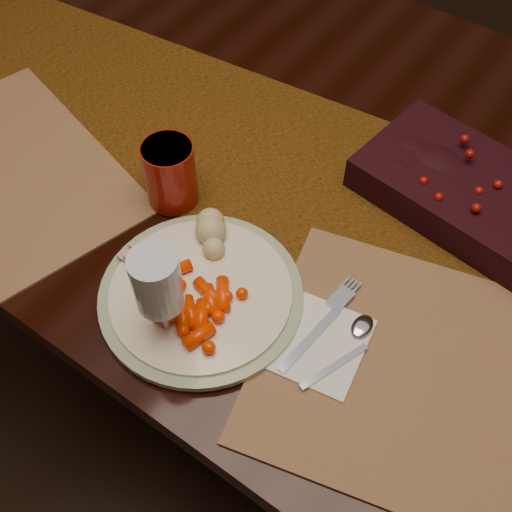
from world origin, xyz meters
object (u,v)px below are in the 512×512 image
Objects in this scene: turkey_shreds at (142,261)px; wine_glass at (161,300)px; napkin at (321,344)px; dinner_plate at (201,294)px; baby_carrots at (188,298)px; centerpiece at (483,196)px; red_cup at (170,174)px; dining_table at (316,291)px; placemat_main at (449,384)px; mashed_potatoes at (213,233)px.

turkey_shreds is 0.13m from wine_glass.
turkey_shreds is 0.48× the size of napkin.
dinner_plate is 2.52× the size of baby_carrots.
red_cup is (-0.40, -0.25, 0.02)m from centerpiece.
red_cup is 0.24m from wine_glass.
dining_table is 0.55m from placemat_main.
centerpiece reaches higher than baby_carrots.
dinner_plate is 2.19× the size of napkin.
dining_table is 13.89× the size of napkin.
turkey_shreds is at bearing 148.30° from wine_glass.
wine_glass reaches higher than turkey_shreds.
dining_table is at bearing 87.36° from dinner_plate.
dining_table is 16.01× the size of baby_carrots.
centerpiece is 1.31× the size of dinner_plate.
dining_table is at bearing 87.16° from baby_carrots.
red_cup reaches higher than dinner_plate.
red_cup is at bearing 161.30° from placemat_main.
centerpiece is 3.31× the size of baby_carrots.
baby_carrots is 0.19m from napkin.
wine_glass is at bearing -76.36° from mashed_potatoes.
placemat_main is at bearing 13.57° from dinner_plate.
baby_carrots reaches higher than placemat_main.
baby_carrots is at bearing -44.02° from red_cup.
dinner_plate is 4.58× the size of turkey_shreds.
dining_table is at bearing 87.52° from wine_glass.
dinner_plate is at bearing 84.35° from baby_carrots.
baby_carrots is at bearing -122.52° from centerpiece.
dinner_plate reaches higher than napkin.
wine_glass reaches higher than mashed_potatoes.
red_cup is (-0.32, 0.09, 0.05)m from napkin.
baby_carrots reaches higher than dinner_plate.
napkin is (-0.07, -0.33, -0.03)m from centerpiece.
centerpiece is 0.41m from mashed_potatoes.
dinner_plate is 0.03m from baby_carrots.
turkey_shreds is at bearing 179.41° from napkin.
centerpiece is 4.91× the size of mashed_potatoes.
napkin is 0.22m from wine_glass.
dinner_plate is (-0.02, -0.33, 0.39)m from dining_table.
turkey_shreds reaches higher than dining_table.
centerpiece is 2.20× the size of wine_glass.
wine_glass is (-0.02, -0.40, 0.46)m from dining_table.
mashed_potatoes is 0.11m from turkey_shreds.
mashed_potatoes is at bearing 115.86° from dinner_plate.
dinner_plate is at bearing -38.70° from red_cup.
placemat_main is at bearing 6.41° from napkin.
dinner_plate is at bearing -64.14° from mashed_potatoes.
red_cup reaches higher than napkin.
centerpiece is 3.48× the size of red_cup.
turkey_shreds is at bearing 177.83° from placemat_main.
turkey_shreds is (-0.43, -0.09, 0.02)m from placemat_main.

